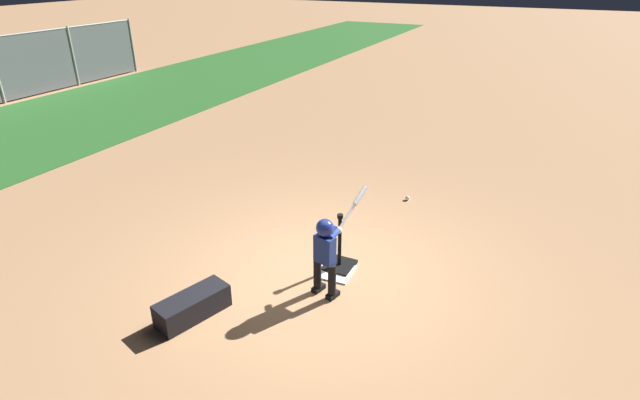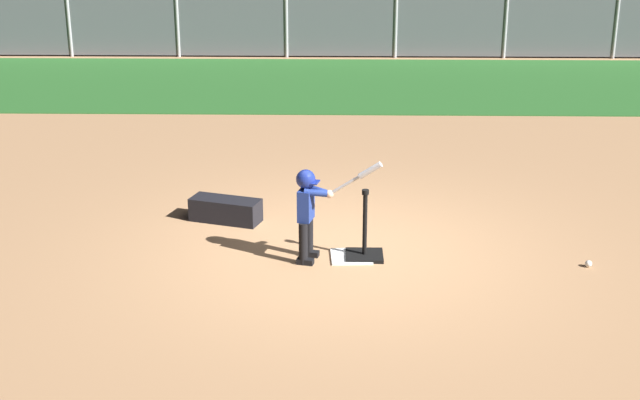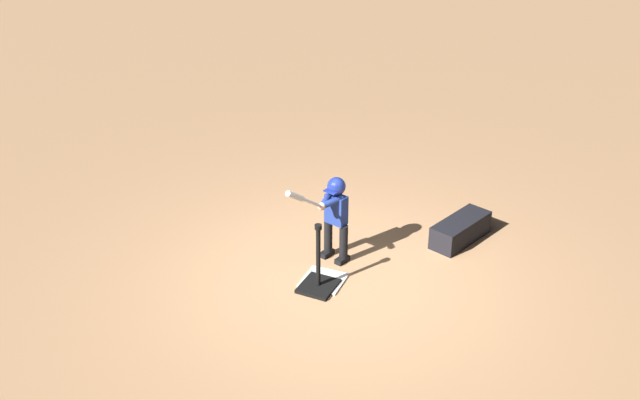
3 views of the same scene
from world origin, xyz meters
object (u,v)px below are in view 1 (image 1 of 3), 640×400
Objects in this scene: batter_child at (327,247)px; baseball at (407,198)px; equipment_bag at (193,306)px; bleachers_right_center at (64,58)px; batting_tee at (339,259)px.

batter_child is 15.79× the size of baseball.
baseball is 0.09× the size of equipment_bag.
bleachers_right_center is (7.62, 13.67, -0.05)m from batter_child.
bleachers_right_center is 15.21m from equipment_bag.
equipment_bag is (-1.64, 1.08, 0.02)m from batting_tee.
batter_child is 0.41× the size of bleachers_right_center.
batter_child is at bearing -119.15° from bleachers_right_center.
batting_tee is 0.92× the size of equipment_bag.
bleachers_right_center reaches higher than baseball.
baseball is at bearing -108.70° from bleachers_right_center.
bleachers_right_center is at bearing 60.85° from batter_child.
batter_child is (-0.59, -0.09, 0.53)m from batting_tee.
batting_tee is at bearing 8.93° from batter_child.
batter_child reaches higher than batting_tee.
batting_tee is 0.66× the size of batter_child.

